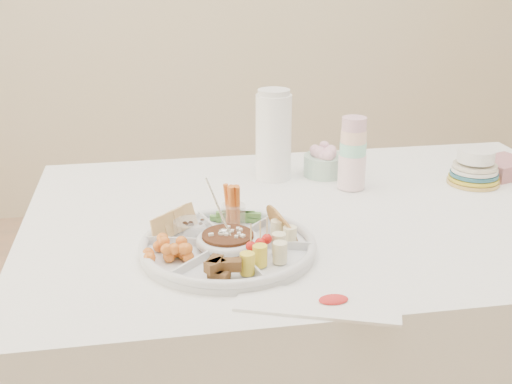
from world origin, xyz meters
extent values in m
cube|color=white|center=(0.00, 0.00, 0.38)|extent=(1.52, 1.02, 0.76)
cylinder|color=white|center=(-0.29, -0.20, 0.78)|extent=(0.47, 0.47, 0.04)
cylinder|color=#4A2519|center=(-0.29, -0.20, 0.79)|extent=(0.14, 0.14, 0.04)
cylinder|color=silver|center=(0.11, 0.15, 0.86)|extent=(0.08, 0.08, 0.21)
cylinder|color=white|center=(-0.09, 0.28, 0.89)|extent=(0.10, 0.10, 0.27)
cylinder|color=#92B2A2|center=(0.06, 0.27, 0.80)|extent=(0.13, 0.13, 0.09)
cube|color=#B27075|center=(0.58, 0.18, 0.78)|extent=(0.17, 0.16, 0.05)
cylinder|color=#E7C75B|center=(0.46, 0.13, 0.80)|extent=(0.17, 0.17, 0.09)
cube|color=silver|center=(-0.15, -0.45, 0.76)|extent=(0.32, 0.20, 0.01)
camera|label=1|loc=(-0.45, -1.46, 1.37)|focal=45.00mm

